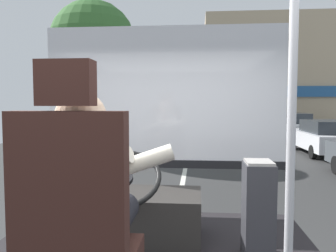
{
  "coord_description": "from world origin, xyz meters",
  "views": [
    {
      "loc": [
        0.34,
        -1.88,
        1.91
      ],
      "look_at": [
        0.05,
        1.47,
        1.69
      ],
      "focal_mm": 35.86,
      "sensor_mm": 36.0,
      "label": 1
    }
  ],
  "objects_px": {
    "driver_seat": "(78,238)",
    "steering_console": "(135,214)",
    "fare_box": "(258,209)",
    "parked_car_white": "(327,137)",
    "handrail_pole": "(291,139)",
    "parked_car_silver": "(290,127)",
    "bus_driver": "(88,194)"
  },
  "relations": [
    {
      "from": "driver_seat",
      "to": "parked_car_silver",
      "type": "relative_size",
      "value": 0.34
    },
    {
      "from": "bus_driver",
      "to": "parked_car_silver",
      "type": "distance_m",
      "value": 16.87
    },
    {
      "from": "steering_console",
      "to": "handrail_pole",
      "type": "bearing_deg",
      "value": -45.99
    },
    {
      "from": "bus_driver",
      "to": "parked_car_white",
      "type": "relative_size",
      "value": 0.21
    },
    {
      "from": "bus_driver",
      "to": "parked_car_silver",
      "type": "bearing_deg",
      "value": 71.97
    },
    {
      "from": "bus_driver",
      "to": "parked_car_white",
      "type": "height_order",
      "value": "bus_driver"
    },
    {
      "from": "steering_console",
      "to": "fare_box",
      "type": "bearing_deg",
      "value": -12.7
    },
    {
      "from": "parked_car_silver",
      "to": "driver_seat",
      "type": "bearing_deg",
      "value": -107.89
    },
    {
      "from": "handrail_pole",
      "to": "fare_box",
      "type": "height_order",
      "value": "handrail_pole"
    },
    {
      "from": "driver_seat",
      "to": "steering_console",
      "type": "height_order",
      "value": "driver_seat"
    },
    {
      "from": "bus_driver",
      "to": "parked_car_white",
      "type": "bearing_deg",
      "value": 64.85
    },
    {
      "from": "driver_seat",
      "to": "steering_console",
      "type": "bearing_deg",
      "value": 90.0
    },
    {
      "from": "bus_driver",
      "to": "handrail_pole",
      "type": "bearing_deg",
      "value": 9.77
    },
    {
      "from": "fare_box",
      "to": "parked_car_silver",
      "type": "distance_m",
      "value": 15.66
    },
    {
      "from": "driver_seat",
      "to": "fare_box",
      "type": "bearing_deg",
      "value": 48.55
    },
    {
      "from": "handrail_pole",
      "to": "parked_car_white",
      "type": "bearing_deg",
      "value": 68.71
    },
    {
      "from": "steering_console",
      "to": "bus_driver",
      "type": "bearing_deg",
      "value": -90.0
    },
    {
      "from": "bus_driver",
      "to": "steering_console",
      "type": "distance_m",
      "value": 1.28
    },
    {
      "from": "fare_box",
      "to": "parked_car_white",
      "type": "bearing_deg",
      "value": 67.21
    },
    {
      "from": "driver_seat",
      "to": "bus_driver",
      "type": "height_order",
      "value": "driver_seat"
    },
    {
      "from": "fare_box",
      "to": "parked_car_white",
      "type": "height_order",
      "value": "fare_box"
    },
    {
      "from": "driver_seat",
      "to": "parked_car_silver",
      "type": "xyz_separation_m",
      "value": [
        5.22,
        16.16,
        -0.59
      ]
    },
    {
      "from": "steering_console",
      "to": "parked_car_white",
      "type": "bearing_deg",
      "value": 62.36
    },
    {
      "from": "driver_seat",
      "to": "handrail_pole",
      "type": "distance_m",
      "value": 1.1
    },
    {
      "from": "steering_console",
      "to": "driver_seat",
      "type": "bearing_deg",
      "value": -90.0
    },
    {
      "from": "handrail_pole",
      "to": "parked_car_silver",
      "type": "distance_m",
      "value": 16.45
    },
    {
      "from": "bus_driver",
      "to": "handrail_pole",
      "type": "height_order",
      "value": "handrail_pole"
    },
    {
      "from": "handrail_pole",
      "to": "driver_seat",
      "type": "bearing_deg",
      "value": -162.75
    },
    {
      "from": "driver_seat",
      "to": "steering_console",
      "type": "xyz_separation_m",
      "value": [
        0.0,
        1.32,
        -0.34
      ]
    },
    {
      "from": "driver_seat",
      "to": "parked_car_silver",
      "type": "distance_m",
      "value": 16.99
    },
    {
      "from": "driver_seat",
      "to": "handrail_pole",
      "type": "height_order",
      "value": "handrail_pole"
    },
    {
      "from": "handrail_pole",
      "to": "parked_car_silver",
      "type": "xyz_separation_m",
      "value": [
        4.24,
        15.86,
        -1.0
      ]
    }
  ]
}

